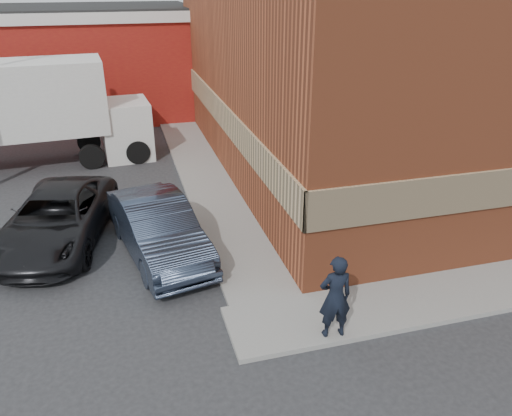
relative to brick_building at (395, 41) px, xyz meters
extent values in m
plane|color=#28282B|center=(-8.50, -9.00, -4.68)|extent=(90.00, 90.00, 0.00)
cube|color=#9F4829|center=(0.00, 0.00, -0.18)|extent=(14.00, 18.00, 9.00)
cube|color=tan|center=(-7.04, 0.00, -2.38)|extent=(0.08, 18.16, 1.00)
cube|color=gray|center=(-7.90, 0.00, -4.62)|extent=(1.80, 18.00, 0.12)
cube|color=maroon|center=(-14.50, 11.00, -2.18)|extent=(16.00, 8.00, 5.00)
cube|color=silver|center=(-14.50, 11.00, 0.57)|extent=(16.30, 8.30, 0.50)
cube|color=black|center=(-14.50, 11.00, 0.87)|extent=(16.00, 8.00, 0.10)
imported|color=black|center=(-6.90, -10.55, -3.62)|extent=(0.72, 0.50, 1.89)
imported|color=#293345|center=(-10.07, -5.99, -3.88)|extent=(2.66, 5.11, 1.60)
imported|color=black|center=(-12.78, -4.50, -3.93)|extent=(3.65, 5.85, 1.51)
cube|color=white|center=(-14.42, 2.50, -1.96)|extent=(6.58, 3.02, 2.78)
cube|color=#1B671F|center=(-14.33, 1.21, -2.39)|extent=(6.18, 0.47, 0.85)
cube|color=white|center=(-10.26, 2.81, -3.51)|extent=(2.09, 2.48, 2.35)
cylinder|color=black|center=(-12.00, 1.61, -4.20)|extent=(0.98, 0.39, 0.96)
cylinder|color=black|center=(-12.15, 3.74, -4.20)|extent=(0.98, 0.39, 0.96)
cylinder|color=black|center=(-10.19, 1.74, -4.20)|extent=(0.98, 0.39, 0.96)
cylinder|color=black|center=(-10.34, 3.87, -4.20)|extent=(0.98, 0.39, 0.96)
camera|label=1|loc=(-10.72, -18.25, 2.35)|focal=35.00mm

